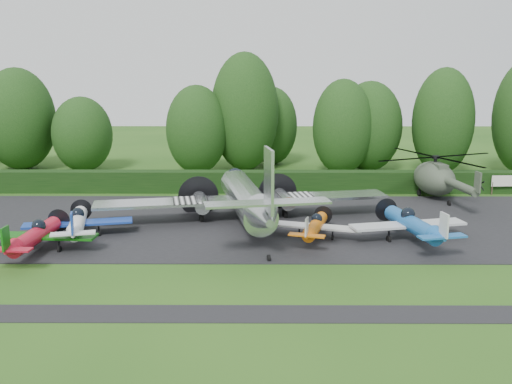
{
  "coord_description": "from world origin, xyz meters",
  "views": [
    {
      "loc": [
        3.85,
        -31.47,
        11.74
      ],
      "look_at": [
        3.65,
        9.82,
        2.5
      ],
      "focal_mm": 40.0,
      "sensor_mm": 36.0,
      "label": 1
    }
  ],
  "objects_px": {
    "light_plane_red": "(35,236)",
    "sign_board": "(509,182)",
    "transport_plane": "(246,199)",
    "helicopter": "(435,175)",
    "light_plane_blue": "(412,224)",
    "light_plane_orange": "(315,226)",
    "light_plane_white": "(78,222)"
  },
  "relations": [
    {
      "from": "light_plane_red",
      "to": "sign_board",
      "type": "distance_m",
      "value": 40.84
    },
    {
      "from": "transport_plane",
      "to": "helicopter",
      "type": "distance_m",
      "value": 18.95
    },
    {
      "from": "helicopter",
      "to": "light_plane_blue",
      "type": "bearing_deg",
      "value": -104.74
    },
    {
      "from": "light_plane_orange",
      "to": "sign_board",
      "type": "height_order",
      "value": "light_plane_orange"
    },
    {
      "from": "light_plane_white",
      "to": "sign_board",
      "type": "bearing_deg",
      "value": 34.38
    },
    {
      "from": "light_plane_orange",
      "to": "light_plane_blue",
      "type": "bearing_deg",
      "value": -20.29
    },
    {
      "from": "light_plane_blue",
      "to": "sign_board",
      "type": "distance_m",
      "value": 19.25
    },
    {
      "from": "light_plane_blue",
      "to": "sign_board",
      "type": "height_order",
      "value": "light_plane_blue"
    },
    {
      "from": "light_plane_blue",
      "to": "sign_board",
      "type": "relative_size",
      "value": 2.63
    },
    {
      "from": "light_plane_blue",
      "to": "helicopter",
      "type": "relative_size",
      "value": 0.61
    },
    {
      "from": "light_plane_orange",
      "to": "helicopter",
      "type": "relative_size",
      "value": 0.47
    },
    {
      "from": "light_plane_orange",
      "to": "helicopter",
      "type": "distance_m",
      "value": 17.44
    },
    {
      "from": "transport_plane",
      "to": "light_plane_blue",
      "type": "distance_m",
      "value": 12.05
    },
    {
      "from": "transport_plane",
      "to": "light_plane_white",
      "type": "relative_size",
      "value": 2.91
    },
    {
      "from": "helicopter",
      "to": "light_plane_orange",
      "type": "bearing_deg",
      "value": -125.45
    },
    {
      "from": "sign_board",
      "to": "transport_plane",
      "type": "bearing_deg",
      "value": -153.64
    },
    {
      "from": "transport_plane",
      "to": "light_plane_white",
      "type": "xyz_separation_m",
      "value": [
        -11.49,
        -3.56,
        -0.84
      ]
    },
    {
      "from": "light_plane_orange",
      "to": "light_plane_blue",
      "type": "height_order",
      "value": "light_plane_blue"
    },
    {
      "from": "light_plane_red",
      "to": "light_plane_blue",
      "type": "distance_m",
      "value": 24.6
    },
    {
      "from": "light_plane_red",
      "to": "sign_board",
      "type": "relative_size",
      "value": 2.42
    },
    {
      "from": "light_plane_orange",
      "to": "sign_board",
      "type": "bearing_deg",
      "value": 20.09
    },
    {
      "from": "light_plane_blue",
      "to": "helicopter",
      "type": "height_order",
      "value": "helicopter"
    },
    {
      "from": "light_plane_blue",
      "to": "helicopter",
      "type": "xyz_separation_m",
      "value": [
        5.43,
        13.19,
        0.77
      ]
    },
    {
      "from": "light_plane_white",
      "to": "light_plane_red",
      "type": "bearing_deg",
      "value": -105.74
    },
    {
      "from": "transport_plane",
      "to": "helicopter",
      "type": "xyz_separation_m",
      "value": [
        16.7,
        8.96,
        0.05
      ]
    },
    {
      "from": "light_plane_white",
      "to": "light_plane_blue",
      "type": "distance_m",
      "value": 22.77
    },
    {
      "from": "light_plane_orange",
      "to": "sign_board",
      "type": "xyz_separation_m",
      "value": [
        19.15,
        14.01,
        0.22
      ]
    },
    {
      "from": "light_plane_red",
      "to": "light_plane_orange",
      "type": "height_order",
      "value": "light_plane_red"
    },
    {
      "from": "light_plane_red",
      "to": "helicopter",
      "type": "height_order",
      "value": "helicopter"
    },
    {
      "from": "light_plane_blue",
      "to": "light_plane_orange",
      "type": "bearing_deg",
      "value": -171.62
    },
    {
      "from": "light_plane_red",
      "to": "light_plane_blue",
      "type": "relative_size",
      "value": 0.92
    },
    {
      "from": "transport_plane",
      "to": "light_plane_white",
      "type": "height_order",
      "value": "transport_plane"
    }
  ]
}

